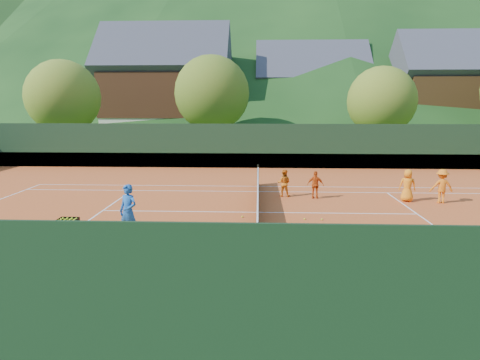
{
  "coord_description": "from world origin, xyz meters",
  "views": [
    {
      "loc": [
        0.02,
        -16.88,
        4.42
      ],
      "look_at": [
        -0.72,
        0.0,
        1.35
      ],
      "focal_mm": 32.0,
      "sensor_mm": 36.0,
      "label": 1
    }
  ],
  "objects_px": {
    "ball_hopper": "(67,227)",
    "chalet_right": "(448,94)",
    "student_b": "(315,185)",
    "tennis_net": "(258,200)",
    "student_d": "(442,186)",
    "chalet_left": "(167,91)",
    "student_a": "(284,183)",
    "student_c": "(407,185)",
    "coach": "(128,211)",
    "chalet_mid": "(310,98)"
  },
  "relations": [
    {
      "from": "ball_hopper",
      "to": "chalet_mid",
      "type": "xyz_separation_m",
      "value": [
        11.65,
        38.88,
        4.22
      ]
    },
    {
      "from": "tennis_net",
      "to": "chalet_mid",
      "type": "relative_size",
      "value": 0.95
    },
    {
      "from": "student_b",
      "to": "tennis_net",
      "type": "relative_size",
      "value": 0.11
    },
    {
      "from": "student_c",
      "to": "chalet_mid",
      "type": "height_order",
      "value": "chalet_mid"
    },
    {
      "from": "student_b",
      "to": "chalet_right",
      "type": "bearing_deg",
      "value": -109.07
    },
    {
      "from": "chalet_mid",
      "to": "tennis_net",
      "type": "bearing_deg",
      "value": -100.01
    },
    {
      "from": "student_d",
      "to": "ball_hopper",
      "type": "height_order",
      "value": "student_d"
    },
    {
      "from": "chalet_right",
      "to": "student_a",
      "type": "bearing_deg",
      "value": -124.88
    },
    {
      "from": "coach",
      "to": "chalet_right",
      "type": "distance_m",
      "value": 41.55
    },
    {
      "from": "student_a",
      "to": "chalet_left",
      "type": "xyz_separation_m",
      "value": [
        -11.23,
        26.92,
        4.98
      ]
    },
    {
      "from": "tennis_net",
      "to": "chalet_mid",
      "type": "xyz_separation_m",
      "value": [
        6.0,
        34.0,
        4.47
      ]
    },
    {
      "from": "student_a",
      "to": "student_c",
      "type": "relative_size",
      "value": 0.88
    },
    {
      "from": "tennis_net",
      "to": "chalet_right",
      "type": "bearing_deg",
      "value": 56.31
    },
    {
      "from": "chalet_right",
      "to": "student_c",
      "type": "bearing_deg",
      "value": -115.58
    },
    {
      "from": "student_d",
      "to": "tennis_net",
      "type": "height_order",
      "value": "student_d"
    },
    {
      "from": "chalet_left",
      "to": "chalet_right",
      "type": "distance_m",
      "value": 30.0
    },
    {
      "from": "chalet_left",
      "to": "tennis_net",
      "type": "bearing_deg",
      "value": -71.57
    },
    {
      "from": "ball_hopper",
      "to": "chalet_left",
      "type": "xyz_separation_m",
      "value": [
        -4.35,
        34.88,
        4.88
      ]
    },
    {
      "from": "coach",
      "to": "student_b",
      "type": "height_order",
      "value": "coach"
    },
    {
      "from": "tennis_net",
      "to": "ball_hopper",
      "type": "relative_size",
      "value": 12.07
    },
    {
      "from": "student_b",
      "to": "student_d",
      "type": "bearing_deg",
      "value": -173.62
    },
    {
      "from": "student_d",
      "to": "chalet_left",
      "type": "distance_m",
      "value": 33.69
    },
    {
      "from": "tennis_net",
      "to": "chalet_left",
      "type": "xyz_separation_m",
      "value": [
        -10.0,
        30.0,
        5.13
      ]
    },
    {
      "from": "student_a",
      "to": "ball_hopper",
      "type": "bearing_deg",
      "value": 61.11
    },
    {
      "from": "chalet_right",
      "to": "chalet_mid",
      "type": "bearing_deg",
      "value": 164.05
    },
    {
      "from": "ball_hopper",
      "to": "chalet_right",
      "type": "bearing_deg",
      "value": 53.67
    },
    {
      "from": "student_b",
      "to": "tennis_net",
      "type": "distance_m",
      "value": 3.8
    },
    {
      "from": "student_a",
      "to": "chalet_left",
      "type": "bearing_deg",
      "value": -55.41
    },
    {
      "from": "student_a",
      "to": "student_c",
      "type": "distance_m",
      "value": 5.55
    },
    {
      "from": "ball_hopper",
      "to": "chalet_left",
      "type": "bearing_deg",
      "value": 97.11
    },
    {
      "from": "coach",
      "to": "ball_hopper",
      "type": "distance_m",
      "value": 2.01
    },
    {
      "from": "student_b",
      "to": "chalet_left",
      "type": "bearing_deg",
      "value": -51.77
    },
    {
      "from": "student_a",
      "to": "chalet_left",
      "type": "distance_m",
      "value": 29.59
    },
    {
      "from": "student_d",
      "to": "tennis_net",
      "type": "xyz_separation_m",
      "value": [
        -8.13,
        -2.03,
        -0.26
      ]
    },
    {
      "from": "student_b",
      "to": "chalet_right",
      "type": "height_order",
      "value": "chalet_right"
    },
    {
      "from": "chalet_left",
      "to": "chalet_mid",
      "type": "distance_m",
      "value": 16.51
    },
    {
      "from": "student_c",
      "to": "chalet_mid",
      "type": "relative_size",
      "value": 0.12
    },
    {
      "from": "tennis_net",
      "to": "student_d",
      "type": "bearing_deg",
      "value": 14.03
    },
    {
      "from": "student_a",
      "to": "tennis_net",
      "type": "xyz_separation_m",
      "value": [
        -1.23,
        -3.08,
        -0.15
      ]
    },
    {
      "from": "student_d",
      "to": "chalet_right",
      "type": "height_order",
      "value": "chalet_right"
    },
    {
      "from": "coach",
      "to": "ball_hopper",
      "type": "height_order",
      "value": "coach"
    },
    {
      "from": "coach",
      "to": "chalet_right",
      "type": "relative_size",
      "value": 0.15
    },
    {
      "from": "student_d",
      "to": "chalet_mid",
      "type": "bearing_deg",
      "value": -83.82
    },
    {
      "from": "student_a",
      "to": "student_d",
      "type": "height_order",
      "value": "student_d"
    },
    {
      "from": "coach",
      "to": "chalet_right",
      "type": "xyz_separation_m",
      "value": [
        24.23,
        33.47,
        4.35
      ]
    },
    {
      "from": "chalet_left",
      "to": "student_a",
      "type": "bearing_deg",
      "value": -67.35
    },
    {
      "from": "student_c",
      "to": "chalet_right",
      "type": "height_order",
      "value": "chalet_right"
    },
    {
      "from": "student_a",
      "to": "student_c",
      "type": "bearing_deg",
      "value": -176.59
    },
    {
      "from": "student_b",
      "to": "ball_hopper",
      "type": "bearing_deg",
      "value": 55.67
    },
    {
      "from": "student_d",
      "to": "chalet_right",
      "type": "xyz_separation_m",
      "value": [
        11.87,
        27.97,
        4.48
      ]
    }
  ]
}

